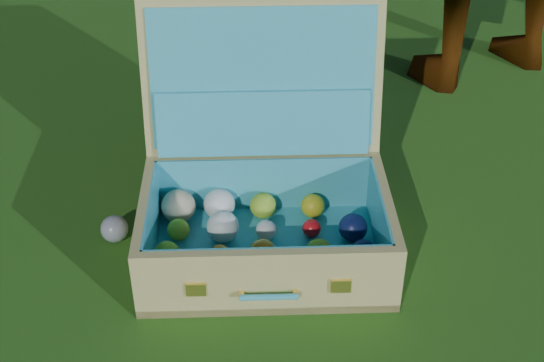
# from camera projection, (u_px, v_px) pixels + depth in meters

# --- Properties ---
(ground) EXTENTS (60.00, 60.00, 0.00)m
(ground) POSITION_uv_depth(u_px,v_px,m) (332.00, 239.00, 1.77)
(ground) COLOR #215114
(ground) RESTS_ON ground
(stray_ball) EXTENTS (0.06, 0.06, 0.06)m
(stray_ball) POSITION_uv_depth(u_px,v_px,m) (114.00, 229.00, 1.76)
(stray_ball) COLOR teal
(stray_ball) RESTS_ON ground
(suitcase) EXTENTS (0.64, 0.58, 0.52)m
(suitcase) POSITION_uv_depth(u_px,v_px,m) (263.00, 185.00, 1.70)
(suitcase) COLOR tan
(suitcase) RESTS_ON ground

